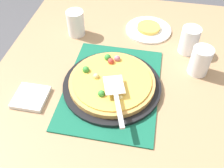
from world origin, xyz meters
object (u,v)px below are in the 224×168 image
pizza_pan (112,85)px  pizza (112,81)px  served_slice_right (149,27)px  napkin_stack (31,97)px  plate_far_right (148,30)px  cup_far (189,40)px  cup_near (200,61)px  cup_corner (76,23)px  pizza_server (116,95)px

pizza_pan → pizza: bearing=-137.1°
served_slice_right → napkin_stack: 0.65m
plate_far_right → cup_far: bearing=56.4°
cup_near → cup_far: 0.13m
napkin_stack → cup_far: bearing=124.2°
pizza_pan → plate_far_right: size_ratio=1.73×
plate_far_right → napkin_stack: bearing=-37.5°
cup_near → cup_corner: 0.58m
pizza_pan → pizza_server: (0.09, 0.03, 0.06)m
cup_far → napkin_stack: cup_far is taller
napkin_stack → cup_near: bearing=113.2°
served_slice_right → napkin_stack: size_ratio=0.92×
served_slice_right → cup_near: bearing=42.0°
pizza_server → napkin_stack: bearing=-86.6°
pizza → served_slice_right: bearing=165.1°
plate_far_right → served_slice_right: bearing=0.0°
plate_far_right → cup_corner: (0.09, -0.34, 0.06)m
cup_far → napkin_stack: 0.70m
plate_far_right → cup_near: (0.25, 0.22, 0.06)m
served_slice_right → cup_corner: 0.35m
plate_far_right → napkin_stack: (0.51, -0.39, 0.00)m
served_slice_right → cup_near: (0.25, 0.22, 0.04)m
pizza → cup_near: size_ratio=2.75×
napkin_stack → plate_far_right: bearing=142.5°
plate_far_right → napkin_stack: napkin_stack is taller
napkin_stack → pizza_server: bearing=93.4°
pizza → cup_far: size_ratio=2.75×
cup_far → pizza_server: cup_far is taller
pizza_pan → plate_far_right: bearing=165.4°
pizza → cup_corner: bearing=-143.4°
cup_corner → served_slice_right: bearing=105.0°
pizza_pan → served_slice_right: size_ratio=3.45×
cup_near → pizza_server: bearing=-50.5°
pizza_pan → cup_far: bearing=134.1°
plate_far_right → cup_far: cup_far is taller
cup_corner → napkin_stack: cup_corner is taller
plate_far_right → served_slice_right: size_ratio=2.00×
pizza → pizza_server: 0.11m
cup_near → cup_corner: same height
plate_far_right → napkin_stack: size_ratio=1.83×
plate_far_right → cup_corner: size_ratio=1.83×
cup_far → cup_corner: (-0.03, -0.52, 0.00)m
cup_corner → pizza_pan: bearing=36.7°
served_slice_right → cup_far: size_ratio=0.92×
plate_far_right → pizza_server: pizza_server is taller
plate_far_right → pizza_server: size_ratio=0.95×
pizza_pan → cup_corner: cup_corner is taller
pizza → cup_corner: size_ratio=2.75×
pizza_pan → cup_corner: 0.39m
pizza → cup_far: (-0.28, 0.29, 0.03)m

